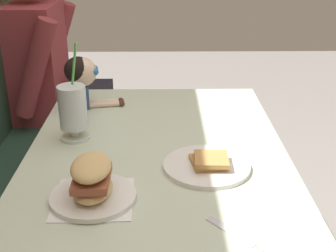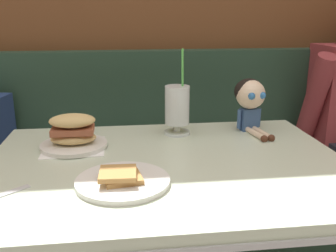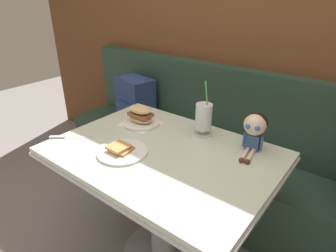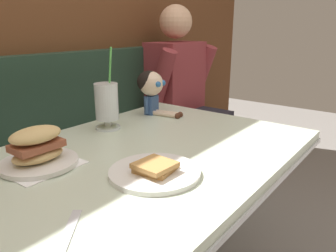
{
  "view_description": "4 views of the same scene",
  "coord_description": "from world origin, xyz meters",
  "px_view_note": "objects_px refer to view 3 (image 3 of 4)",
  "views": [
    {
      "loc": [
        -1.29,
        0.16,
        1.38
      ],
      "look_at": [
        0.06,
        0.14,
        0.79
      ],
      "focal_mm": 48.92,
      "sensor_mm": 36.0,
      "label": 1
    },
    {
      "loc": [
        -0.13,
        -0.89,
        1.17
      ],
      "look_at": [
        0.0,
        0.18,
        0.85
      ],
      "focal_mm": 40.73,
      "sensor_mm": 36.0,
      "label": 2
    },
    {
      "loc": [
        0.79,
        -0.78,
        1.47
      ],
      "look_at": [
        -0.02,
        0.24,
        0.85
      ],
      "focal_mm": 30.77,
      "sensor_mm": 36.0,
      "label": 3
    },
    {
      "loc": [
        -0.75,
        -0.48,
        1.13
      ],
      "look_at": [
        0.07,
        0.15,
        0.81
      ],
      "focal_mm": 34.71,
      "sensor_mm": 36.0,
      "label": 4
    }
  ],
  "objects_px": {
    "toast_plate": "(122,151)",
    "sandwich_plate": "(141,117)",
    "seated_doll": "(255,126)",
    "milkshake_glass": "(204,118)",
    "backpack": "(135,99)",
    "butter_knife": "(64,137)"
  },
  "relations": [
    {
      "from": "toast_plate",
      "to": "sandwich_plate",
      "type": "xyz_separation_m",
      "value": [
        -0.16,
        0.3,
        0.03
      ]
    },
    {
      "from": "sandwich_plate",
      "to": "seated_doll",
      "type": "relative_size",
      "value": 0.97
    },
    {
      "from": "toast_plate",
      "to": "milkshake_glass",
      "type": "distance_m",
      "value": 0.47
    },
    {
      "from": "milkshake_glass",
      "to": "toast_plate",
      "type": "bearing_deg",
      "value": -116.57
    },
    {
      "from": "sandwich_plate",
      "to": "backpack",
      "type": "bearing_deg",
      "value": 137.79
    },
    {
      "from": "seated_doll",
      "to": "backpack",
      "type": "distance_m",
      "value": 1.19
    },
    {
      "from": "toast_plate",
      "to": "milkshake_glass",
      "type": "xyz_separation_m",
      "value": [
        0.21,
        0.41,
        0.09
      ]
    },
    {
      "from": "seated_doll",
      "to": "backpack",
      "type": "height_order",
      "value": "seated_doll"
    },
    {
      "from": "backpack",
      "to": "sandwich_plate",
      "type": "bearing_deg",
      "value": -42.21
    },
    {
      "from": "sandwich_plate",
      "to": "backpack",
      "type": "relative_size",
      "value": 0.54
    },
    {
      "from": "butter_knife",
      "to": "seated_doll",
      "type": "bearing_deg",
      "value": 31.02
    },
    {
      "from": "toast_plate",
      "to": "butter_knife",
      "type": "relative_size",
      "value": 1.3
    },
    {
      "from": "butter_knife",
      "to": "toast_plate",
      "type": "bearing_deg",
      "value": 12.99
    },
    {
      "from": "sandwich_plate",
      "to": "backpack",
      "type": "distance_m",
      "value": 0.67
    },
    {
      "from": "toast_plate",
      "to": "sandwich_plate",
      "type": "bearing_deg",
      "value": 117.25
    },
    {
      "from": "toast_plate",
      "to": "backpack",
      "type": "relative_size",
      "value": 0.62
    },
    {
      "from": "seated_doll",
      "to": "sandwich_plate",
      "type": "bearing_deg",
      "value": -169.28
    },
    {
      "from": "seated_doll",
      "to": "backpack",
      "type": "bearing_deg",
      "value": 164.16
    },
    {
      "from": "seated_doll",
      "to": "toast_plate",
      "type": "bearing_deg",
      "value": -138.74
    },
    {
      "from": "sandwich_plate",
      "to": "butter_knife",
      "type": "distance_m",
      "value": 0.44
    },
    {
      "from": "sandwich_plate",
      "to": "backpack",
      "type": "height_order",
      "value": "sandwich_plate"
    },
    {
      "from": "backpack",
      "to": "seated_doll",
      "type": "bearing_deg",
      "value": -15.84
    }
  ]
}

